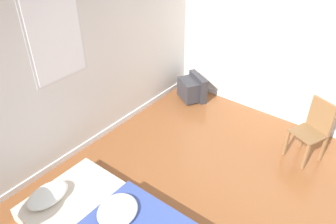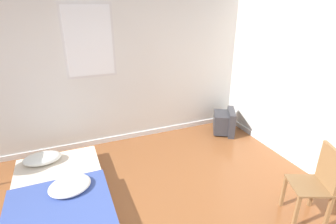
{
  "view_description": "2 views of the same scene",
  "coord_description": "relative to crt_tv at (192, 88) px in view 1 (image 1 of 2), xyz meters",
  "views": [
    {
      "loc": [
        -2.02,
        -0.94,
        3.2
      ],
      "look_at": [
        1.04,
        1.43,
        0.61
      ],
      "focal_mm": 35.0,
      "sensor_mm": 36.0,
      "label": 1
    },
    {
      "loc": [
        -0.35,
        -1.87,
        2.32
      ],
      "look_at": [
        1.05,
        1.52,
        0.8
      ],
      "focal_mm": 28.0,
      "sensor_mm": 36.0,
      "label": 2
    }
  ],
  "objects": [
    {
      "name": "crt_tv",
      "position": [
        0.0,
        0.0,
        0.0
      ],
      "size": [
        0.57,
        0.61,
        0.46
      ],
      "color": "#333338",
      "rests_on": "ground_plane"
    },
    {
      "name": "wall_right",
      "position": [
        0.44,
        -1.92,
        1.07
      ],
      "size": [
        0.08,
        7.21,
        2.6
      ],
      "color": "silver",
      "rests_on": "ground_plane"
    },
    {
      "name": "wooden_chair",
      "position": [
        -0.29,
        -2.22,
        0.31
      ],
      "size": [
        0.52,
        0.52,
        0.91
      ],
      "color": "olive",
      "rests_on": "ground_plane"
    },
    {
      "name": "wall_back",
      "position": [
        -2.39,
        0.51,
        1.07
      ],
      "size": [
        8.02,
        0.08,
        2.6
      ],
      "color": "silver",
      "rests_on": "ground_plane"
    }
  ]
}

